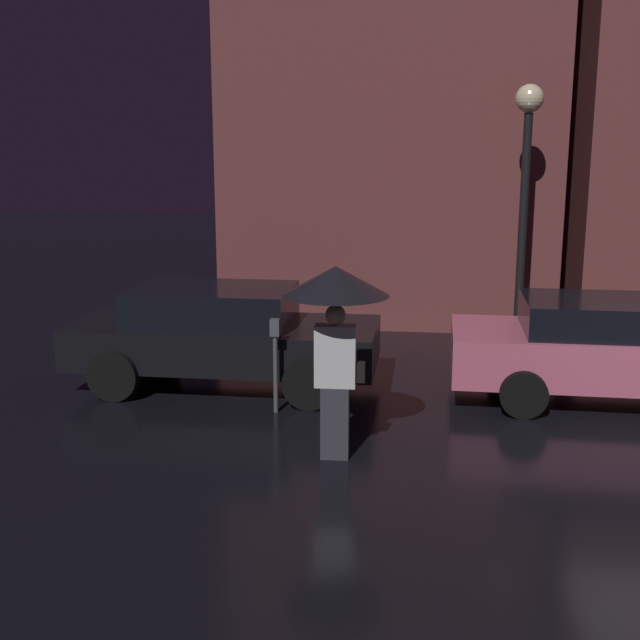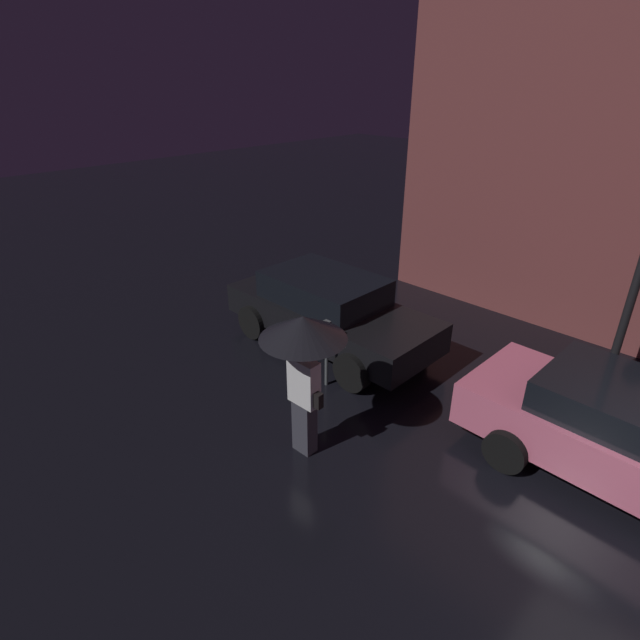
{
  "view_description": "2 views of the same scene",
  "coord_description": "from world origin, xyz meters",
  "px_view_note": "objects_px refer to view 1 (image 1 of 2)",
  "views": [
    {
      "loc": [
        -3.23,
        -9.52,
        3.39
      ],
      "look_at": [
        -4.53,
        0.01,
        1.28
      ],
      "focal_mm": 45.0,
      "sensor_mm": 36.0,
      "label": 1
    },
    {
      "loc": [
        -0.1,
        -5.05,
        4.9
      ],
      "look_at": [
        -5.06,
        -0.03,
        1.36
      ],
      "focal_mm": 28.0,
      "sensor_mm": 36.0,
      "label": 2
    }
  ],
  "objects_px": {
    "parking_meter": "(275,355)",
    "parked_car_pink": "(626,348)",
    "parked_car_black": "(222,334)",
    "pedestrian_with_umbrella": "(336,305)",
    "street_lamp_near": "(526,162)"
  },
  "relations": [
    {
      "from": "parking_meter",
      "to": "parked_car_pink",
      "type": "bearing_deg",
      "value": 13.62
    },
    {
      "from": "parked_car_black",
      "to": "parked_car_pink",
      "type": "bearing_deg",
      "value": 0.1
    },
    {
      "from": "parked_car_pink",
      "to": "parked_car_black",
      "type": "bearing_deg",
      "value": -178.94
    },
    {
      "from": "parked_car_pink",
      "to": "pedestrian_with_umbrella",
      "type": "bearing_deg",
      "value": -144.48
    },
    {
      "from": "street_lamp_near",
      "to": "parked_car_pink",
      "type": "bearing_deg",
      "value": -66.37
    },
    {
      "from": "parked_car_pink",
      "to": "pedestrian_with_umbrella",
      "type": "relative_size",
      "value": 2.2
    },
    {
      "from": "street_lamp_near",
      "to": "parking_meter",
      "type": "bearing_deg",
      "value": -132.63
    },
    {
      "from": "parked_car_pink",
      "to": "pedestrian_with_umbrella",
      "type": "distance_m",
      "value": 4.52
    },
    {
      "from": "parked_car_pink",
      "to": "parking_meter",
      "type": "distance_m",
      "value": 4.68
    },
    {
      "from": "pedestrian_with_umbrella",
      "to": "street_lamp_near",
      "type": "bearing_deg",
      "value": -117.74
    },
    {
      "from": "parked_car_black",
      "to": "street_lamp_near",
      "type": "xyz_separation_m",
      "value": [
        4.39,
        2.64,
        2.35
      ]
    },
    {
      "from": "parked_car_pink",
      "to": "street_lamp_near",
      "type": "height_order",
      "value": "street_lamp_near"
    },
    {
      "from": "parked_car_black",
      "to": "parking_meter",
      "type": "distance_m",
      "value": 1.45
    },
    {
      "from": "parked_car_pink",
      "to": "parking_meter",
      "type": "xyz_separation_m",
      "value": [
        -4.55,
        -1.1,
        0.03
      ]
    },
    {
      "from": "pedestrian_with_umbrella",
      "to": "parking_meter",
      "type": "bearing_deg",
      "value": -58.38
    }
  ]
}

